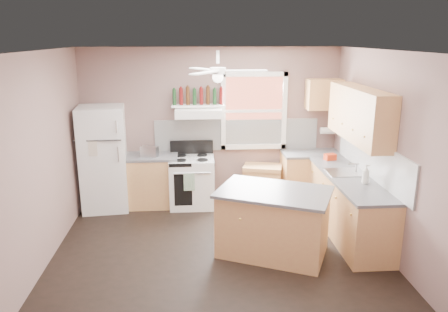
{
  "coord_description": "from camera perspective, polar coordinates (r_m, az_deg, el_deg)",
  "views": [
    {
      "loc": [
        -0.33,
        -5.57,
        2.87
      ],
      "look_at": [
        0.1,
        0.3,
        1.25
      ],
      "focal_mm": 35.0,
      "sensor_mm": 36.0,
      "label": 1
    }
  ],
  "objects": [
    {
      "name": "floor",
      "position": [
        6.28,
        -0.72,
        -11.82
      ],
      "size": [
        4.5,
        4.5,
        0.0
      ],
      "primitive_type": "plane",
      "color": "black",
      "rests_on": "ground"
    },
    {
      "name": "stove",
      "position": [
        7.59,
        -4.17,
        -3.41
      ],
      "size": [
        0.77,
        0.66,
        0.86
      ],
      "primitive_type": "cube",
      "rotation": [
        0.0,
        0.0,
        -0.02
      ],
      "color": "white",
      "rests_on": "floor"
    },
    {
      "name": "upper_cabinet_corner",
      "position": [
        7.81,
        12.94,
        7.86
      ],
      "size": [
        0.6,
        0.33,
        0.52
      ],
      "primitive_type": "cube",
      "color": "#BE814F",
      "rests_on": "wall_back"
    },
    {
      "name": "counter_left",
      "position": [
        7.58,
        -9.57,
        -0.06
      ],
      "size": [
        0.92,
        0.62,
        0.04
      ],
      "primitive_type": "cube",
      "color": "#4E4E51",
      "rests_on": "base_cabinet_left"
    },
    {
      "name": "wine_bottles",
      "position": [
        7.51,
        -3.41,
        7.77
      ],
      "size": [
        0.86,
        0.06,
        0.31
      ],
      "color": "#143819",
      "rests_on": "bottle_shelf"
    },
    {
      "name": "base_cabinet_left",
      "position": [
        7.71,
        -9.42,
        -3.29
      ],
      "size": [
        0.9,
        0.6,
        0.86
      ],
      "primitive_type": "cube",
      "color": "#BE814F",
      "rests_on": "floor"
    },
    {
      "name": "base_cabinet_corner",
      "position": [
        7.95,
        11.2,
        -2.79
      ],
      "size": [
        1.0,
        0.6,
        0.86
      ],
      "primitive_type": "cube",
      "color": "#BE814F",
      "rests_on": "floor"
    },
    {
      "name": "ceiling_fan_hub",
      "position": [
        5.6,
        -0.81,
        11.07
      ],
      "size": [
        0.2,
        0.2,
        0.08
      ],
      "primitive_type": "cylinder",
      "color": "white",
      "rests_on": "ceiling"
    },
    {
      "name": "toaster",
      "position": [
        7.47,
        -9.7,
        0.58
      ],
      "size": [
        0.31,
        0.23,
        0.18
      ],
      "primitive_type": "cube",
      "rotation": [
        0.0,
        0.0,
        -0.26
      ],
      "color": "silver",
      "rests_on": "counter_left"
    },
    {
      "name": "base_cabinet_right",
      "position": [
        6.76,
        15.94,
        -6.41
      ],
      "size": [
        0.6,
        2.2,
        0.86
      ],
      "primitive_type": "cube",
      "color": "#BE814F",
      "rests_on": "floor"
    },
    {
      "name": "wall_right",
      "position": [
        6.34,
        20.22,
        0.54
      ],
      "size": [
        0.05,
        4.0,
        2.7
      ],
      "primitive_type": "cube",
      "color": "#755A54",
      "rests_on": "ground"
    },
    {
      "name": "refrigerator",
      "position": [
        7.62,
        -15.44,
        -0.32
      ],
      "size": [
        0.82,
        0.8,
        1.76
      ],
      "primitive_type": "cube",
      "rotation": [
        0.0,
        0.0,
        0.11
      ],
      "color": "white",
      "rests_on": "floor"
    },
    {
      "name": "counter_corner",
      "position": [
        7.82,
        11.37,
        0.34
      ],
      "size": [
        1.02,
        0.62,
        0.04
      ],
      "primitive_type": "cube",
      "color": "#4E4E51",
      "rests_on": "base_cabinet_corner"
    },
    {
      "name": "red_caddy",
      "position": [
        7.39,
        13.69,
        -0.12
      ],
      "size": [
        0.21,
        0.16,
        0.1
      ],
      "primitive_type": "cube",
      "rotation": [
        0.0,
        0.0,
        0.27
      ],
      "color": "red",
      "rests_on": "counter_right"
    },
    {
      "name": "range_hood",
      "position": [
        7.43,
        -3.38,
        5.67
      ],
      "size": [
        0.78,
        0.5,
        0.14
      ],
      "primitive_type": "cube",
      "color": "white",
      "rests_on": "wall_back"
    },
    {
      "name": "island",
      "position": [
        6.0,
        6.44,
        -8.73
      ],
      "size": [
        1.61,
        1.36,
        0.86
      ],
      "primitive_type": "cube",
      "rotation": [
        0.0,
        0.0,
        -0.43
      ],
      "color": "#BE814F",
      "rests_on": "floor"
    },
    {
      "name": "wall_back",
      "position": [
        7.76,
        -1.68,
        4.08
      ],
      "size": [
        4.5,
        0.05,
        2.7
      ],
      "primitive_type": "cube",
      "color": "#755A54",
      "rests_on": "ground"
    },
    {
      "name": "wall_left",
      "position": [
        6.1,
        -22.64,
        -0.28
      ],
      "size": [
        0.05,
        4.0,
        2.7
      ],
      "primitive_type": "cube",
      "color": "#755A54",
      "rests_on": "ground"
    },
    {
      "name": "cart",
      "position": [
        7.85,
        5.02,
        -3.55
      ],
      "size": [
        0.75,
        0.59,
        0.66
      ],
      "primitive_type": "cube",
      "rotation": [
        0.0,
        0.0,
        -0.25
      ],
      "color": "#BE814F",
      "rests_on": "floor"
    },
    {
      "name": "backsplash_back",
      "position": [
        7.79,
        1.66,
        2.8
      ],
      "size": [
        2.9,
        0.03,
        0.55
      ],
      "primitive_type": "cube",
      "color": "white",
      "rests_on": "wall_back"
    },
    {
      "name": "island_top",
      "position": [
        5.83,
        6.58,
        -4.69
      ],
      "size": [
        1.72,
        1.47,
        0.04
      ],
      "primitive_type": "cube",
      "rotation": [
        0.0,
        0.0,
        -0.43
      ],
      "color": "#4E4E51",
      "rests_on": "island"
    },
    {
      "name": "window_view",
      "position": [
        7.74,
        3.91,
        5.9
      ],
      "size": [
        1.0,
        0.02,
        1.2
      ],
      "primitive_type": "cube",
      "color": "brown",
      "rests_on": "wall_back"
    },
    {
      "name": "faucet",
      "position": [
        6.81,
        16.9,
        -1.5
      ],
      "size": [
        0.03,
        0.03,
        0.14
      ],
      "primitive_type": "cylinder",
      "color": "silver",
      "rests_on": "sink"
    },
    {
      "name": "soap_bottle",
      "position": [
        6.32,
        18.04,
        -2.28
      ],
      "size": [
        0.12,
        0.11,
        0.27
      ],
      "primitive_type": "imported",
      "rotation": [
        0.0,
        0.0,
        1.45
      ],
      "color": "silver",
      "rests_on": "counter_right"
    },
    {
      "name": "paper_towel",
      "position": [
        7.98,
        13.43,
        3.25
      ],
      "size": [
        0.26,
        0.12,
        0.12
      ],
      "primitive_type": "cylinder",
      "rotation": [
        0.0,
        1.57,
        0.0
      ],
      "color": "white",
      "rests_on": "wall_back"
    },
    {
      "name": "sink",
      "position": [
        6.78,
        15.58,
        -2.14
      ],
      "size": [
        0.55,
        0.45,
        0.03
      ],
      "primitive_type": "cube",
      "color": "silver",
      "rests_on": "counter_right"
    },
    {
      "name": "counter_right",
      "position": [
        6.61,
        16.15,
        -2.78
      ],
      "size": [
        0.62,
        2.22,
        0.04
      ],
      "primitive_type": "cube",
      "color": "#4E4E51",
      "rests_on": "base_cabinet_right"
    },
    {
      "name": "backsplash_right",
      "position": [
        6.63,
        18.73,
        -0.26
      ],
      "size": [
        0.03,
        2.6,
        0.55
      ],
      "primitive_type": "cube",
      "color": "white",
      "rests_on": "wall_right"
    },
    {
      "name": "bottle_shelf",
      "position": [
        7.53,
        -3.41,
        6.57
      ],
      "size": [
        0.9,
        0.26,
        0.03
      ],
      "primitive_type": "cube",
      "color": "white",
      "rests_on": "range_hood"
    },
    {
      "name": "ceiling",
      "position": [
        5.59,
        -0.82,
        13.63
      ],
      "size": [
        4.5,
        4.5,
        0.0
      ],
      "primitive_type": "plane",
      "color": "white",
      "rests_on": "ground"
    },
    {
      "name": "window_frame",
      "position": [
        7.71,
        3.94,
        5.87
      ],
      "size": [
        1.16,
        0.07,
        1.36
      ],
      "primitive_type": "cube",
      "color": "white",
      "rests_on": "wall_back"
    },
    {
      "name": "upper_cabinet_right",
      "position": [
        6.63,
        17.28,
        5.22
      ],
      "size": [
        0.33,
        1.8,
        0.76
      ],
      "primitive_type": "cube",
      "color": "#BE814F",
      "rests_on": "wall_right"
    }
  ]
}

